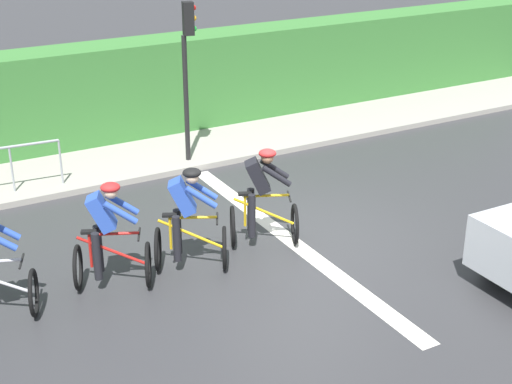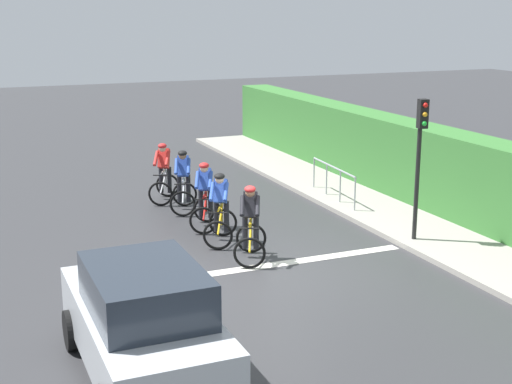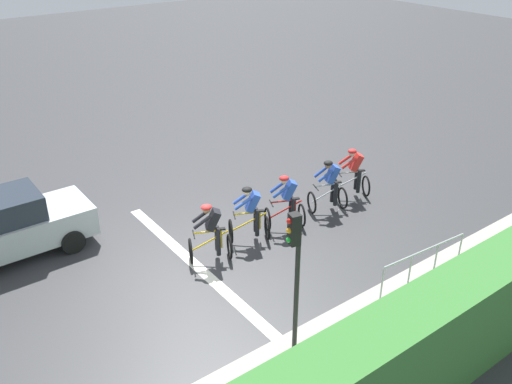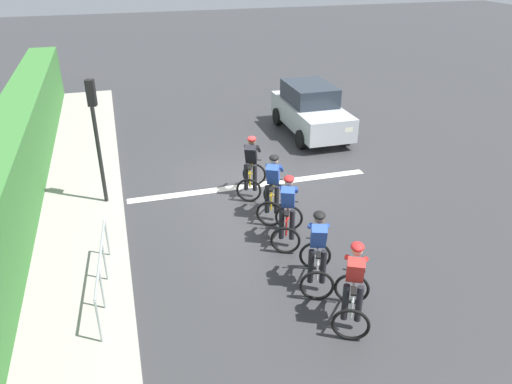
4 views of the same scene
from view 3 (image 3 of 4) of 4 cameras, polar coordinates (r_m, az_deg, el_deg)
ground_plane at (r=14.43m, az=-7.41°, el=-7.74°), size 80.00×80.00×0.00m
sidewalk_kerb at (r=12.39m, az=13.21°, el=-14.91°), size 2.80×25.87×0.12m
stone_wall_low at (r=11.86m, az=16.70°, el=-16.24°), size 0.44×25.87×0.58m
hedge_wall at (r=11.22m, az=18.49°, el=-13.99°), size 1.10×25.87×2.20m
road_marking_stop_line at (r=14.54m, az=-6.48°, el=-7.37°), size 7.00×0.30×0.01m
cyclist_lead at (r=17.55m, az=10.05°, el=1.83°), size 1.10×1.27×1.66m
cyclist_second at (r=16.65m, az=7.64°, el=0.55°), size 1.01×1.25×1.66m
cyclist_mid at (r=15.62m, az=3.19°, el=-1.15°), size 1.06×1.26×1.66m
cyclist_fourth at (r=14.99m, az=-0.58°, el=-2.43°), size 1.09×1.27×1.66m
cyclist_trailing at (r=14.21m, az=-4.69°, el=-4.35°), size 1.07×1.26×1.66m
car_silver at (r=15.73m, az=-24.34°, el=-3.26°), size 1.90×4.11×1.76m
traffic_light_near_crossing at (r=10.56m, az=4.06°, el=-7.53°), size 0.24×0.31×3.34m
pedestrian_railing_kerbside at (r=13.90m, az=17.05°, el=-6.63°), size 0.24×2.73×1.03m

